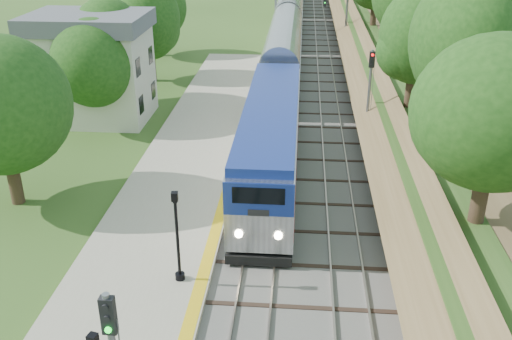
# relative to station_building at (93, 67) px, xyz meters

# --- Properties ---
(trackbed) EXTENTS (9.50, 170.00, 0.28)m
(trackbed) POSITION_rel_station_building_xyz_m (16.00, 30.00, -4.02)
(trackbed) COLOR #4C4944
(trackbed) RESTS_ON ground
(platform) EXTENTS (6.40, 68.00, 0.38)m
(platform) POSITION_rel_station_building_xyz_m (8.80, -14.00, -3.90)
(platform) COLOR gray
(platform) RESTS_ON ground
(yellow_stripe) EXTENTS (0.55, 68.00, 0.01)m
(yellow_stripe) POSITION_rel_station_building_xyz_m (11.65, -14.00, -3.70)
(yellow_stripe) COLOR gold
(yellow_stripe) RESTS_ON platform
(embankment) EXTENTS (10.64, 170.00, 11.70)m
(embankment) POSITION_rel_station_building_xyz_m (24.35, 30.00, -2.14)
(embankment) COLOR brown
(embankment) RESTS_ON ground
(station_building) EXTENTS (8.60, 6.60, 8.00)m
(station_building) POSITION_rel_station_building_xyz_m (0.00, 0.00, 0.00)
(station_building) COLOR beige
(station_building) RESTS_ON ground
(signal_gantry) EXTENTS (8.40, 0.38, 6.20)m
(signal_gantry) POSITION_rel_station_building_xyz_m (16.47, 24.99, 0.73)
(signal_gantry) COLOR slate
(signal_gantry) RESTS_ON ground
(trees_behind_platform) EXTENTS (7.82, 53.32, 7.21)m
(trees_behind_platform) POSITION_rel_station_building_xyz_m (2.83, -9.33, 0.44)
(trees_behind_platform) COLOR #332316
(trees_behind_platform) RESTS_ON ground
(train) EXTENTS (3.13, 125.50, 4.61)m
(train) POSITION_rel_station_building_xyz_m (14.00, 42.30, -1.74)
(train) COLOR black
(train) RESTS_ON trackbed
(lamppost_far) EXTENTS (0.42, 0.42, 4.24)m
(lamppost_far) POSITION_rel_station_building_xyz_m (10.70, -20.80, -1.82)
(lamppost_far) COLOR black
(lamppost_far) RESTS_ON platform
(signal_farside) EXTENTS (0.36, 0.28, 6.51)m
(signal_farside) POSITION_rel_station_building_xyz_m (20.20, -3.83, 0.01)
(signal_farside) COLOR slate
(signal_farside) RESTS_ON ground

